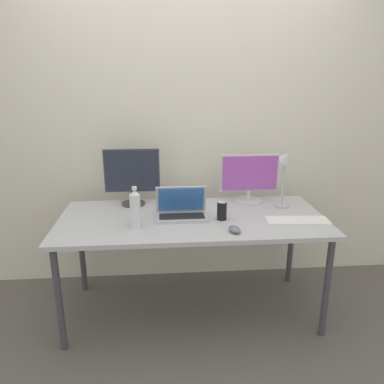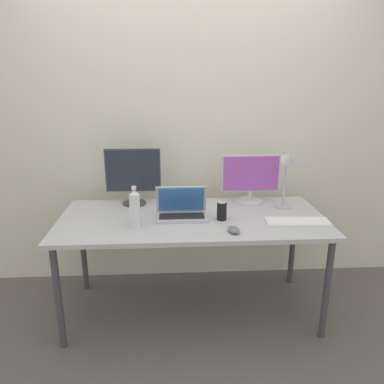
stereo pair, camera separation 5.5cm
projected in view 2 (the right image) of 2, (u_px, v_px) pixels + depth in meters
ground_plane at (192, 309)px, 2.79m from camera, size 16.00×16.00×0.00m
wall_back at (188, 124)px, 2.97m from camera, size 7.00×0.08×2.60m
work_desk at (192, 224)px, 2.59m from camera, size 1.82×0.82×0.74m
monitor_left at (133, 174)px, 2.76m from camera, size 0.41×0.18×0.42m
monitor_center at (251, 178)px, 2.82m from camera, size 0.44×0.21×0.37m
laptop_silver at (181, 210)px, 2.56m from camera, size 0.35×0.21×0.22m
keyboard_main at (298, 222)px, 2.46m from camera, size 0.42×0.17×0.02m
mouse_by_keyboard at (234, 230)px, 2.31m from camera, size 0.09×0.12×0.04m
water_bottle at (135, 208)px, 2.38m from camera, size 0.07×0.07×0.27m
soda_can_near_keyboard at (222, 211)px, 2.51m from camera, size 0.07×0.07×0.13m
desk_lamp at (287, 169)px, 2.63m from camera, size 0.11×0.18×0.44m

